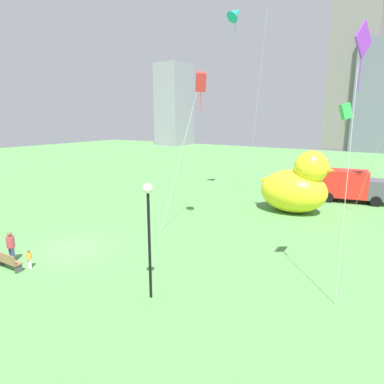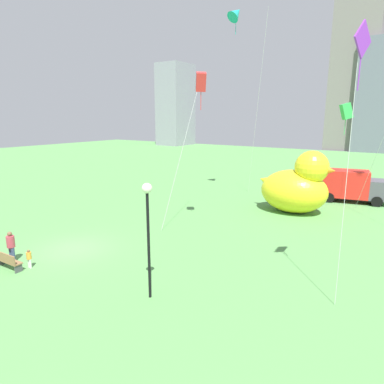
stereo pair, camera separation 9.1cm
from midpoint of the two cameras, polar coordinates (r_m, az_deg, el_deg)
name	(u,v)px [view 1 (the left image)]	position (r m, az deg, el deg)	size (l,w,h in m)	color
ground_plane	(73,249)	(20.88, -19.69, -9.21)	(140.00, 140.00, 0.00)	#56934D
park_bench	(7,261)	(19.50, -29.11, -10.18)	(1.76, 0.53, 0.90)	olive
person_adult	(11,245)	(20.20, -28.60, -8.01)	(0.41, 0.41, 1.67)	#38476B
person_child	(29,258)	(19.13, -26.13, -10.08)	(0.24, 0.24, 0.98)	silver
giant_inflatable_duck	(296,186)	(27.83, 17.26, 0.96)	(6.07, 3.90, 5.03)	yellow
lamppost	(149,216)	(13.65, -7.60, -4.14)	(0.42, 0.42, 4.97)	black
box_truck	(349,186)	(33.35, 25.09, 0.97)	(6.45, 3.47, 2.85)	red
city_skyline	(375,81)	(85.35, 28.73, 16.31)	(85.67, 22.14, 37.63)	gray
kite_teal	(236,14)	(32.71, 7.36, 27.89)	(3.87, 4.00, 16.98)	silver
kite_red	(201,83)	(21.76, 1.36, 18.12)	(2.65, 3.69, 10.27)	silver
kite_purple	(362,52)	(13.94, 26.81, 20.49)	(0.39, 1.24, 10.77)	silver
kite_green	(346,112)	(27.36, 24.68, 12.32)	(3.61, 3.94, 8.55)	silver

